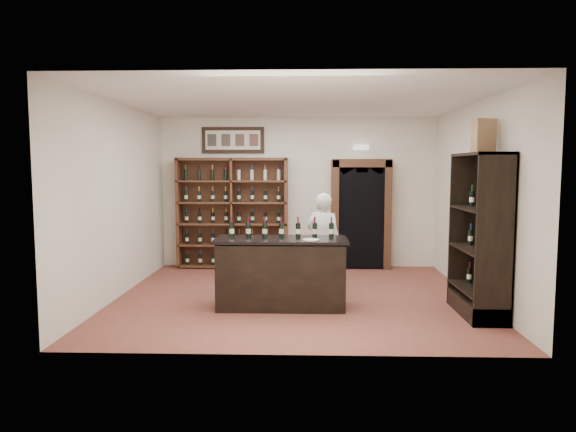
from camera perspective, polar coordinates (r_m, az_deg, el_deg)
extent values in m
plane|color=brown|center=(8.09, 0.87, -8.94)|extent=(5.50, 5.50, 0.00)
plane|color=white|center=(7.90, 0.90, 12.64)|extent=(5.50, 5.50, 0.00)
cube|color=white|center=(10.35, 1.11, 2.61)|extent=(5.50, 0.04, 3.00)
cube|color=white|center=(8.36, -18.32, 1.67)|extent=(0.04, 5.00, 3.00)
cube|color=white|center=(8.28, 20.29, 1.57)|extent=(0.04, 5.00, 3.00)
cube|color=brown|center=(10.44, -6.05, 0.41)|extent=(2.20, 0.02, 2.20)
cube|color=brown|center=(10.47, -12.00, 0.33)|extent=(0.06, 0.38, 2.20)
cube|color=brown|center=(10.17, -0.21, 0.31)|extent=(0.06, 0.38, 2.20)
cube|color=brown|center=(10.27, -6.19, 0.32)|extent=(0.04, 0.38, 2.20)
cube|color=brown|center=(10.41, -6.13, -5.50)|extent=(2.18, 0.38, 0.04)
cube|color=brown|center=(10.34, -6.15, -3.19)|extent=(2.18, 0.38, 0.04)
cube|color=brown|center=(10.29, -6.17, -0.85)|extent=(2.18, 0.38, 0.03)
cube|color=brown|center=(10.25, -6.20, 1.50)|extent=(2.18, 0.38, 0.04)
cube|color=brown|center=(10.23, -6.22, 3.87)|extent=(2.18, 0.38, 0.04)
cube|color=brown|center=(10.23, -6.25, 6.25)|extent=(2.18, 0.38, 0.04)
cube|color=black|center=(10.42, -6.13, 8.38)|extent=(1.25, 0.04, 0.52)
cube|color=black|center=(10.28, 8.08, 0.05)|extent=(0.97, 0.29, 2.05)
cube|color=brown|center=(10.21, 5.22, 0.16)|extent=(0.14, 0.35, 2.15)
cube|color=brown|center=(10.32, 10.93, 0.14)|extent=(0.14, 0.35, 2.15)
cube|color=brown|center=(10.21, 8.17, 5.83)|extent=(1.15, 0.35, 0.16)
cube|color=white|center=(10.32, 8.13, 7.55)|extent=(0.30, 0.10, 0.10)
cube|color=black|center=(7.40, -0.76, -6.56)|extent=(1.80, 0.70, 0.94)
cube|color=black|center=(7.32, -0.76, -2.65)|extent=(1.88, 0.78, 0.04)
cylinder|color=black|center=(7.46, -6.27, -1.56)|extent=(0.07, 0.07, 0.21)
cylinder|color=silver|center=(7.46, -6.27, -1.67)|extent=(0.07, 0.07, 0.07)
cylinder|color=#511224|center=(7.44, -6.28, -0.41)|extent=(0.03, 0.03, 0.09)
cylinder|color=black|center=(7.43, -4.44, -1.57)|extent=(0.07, 0.07, 0.21)
cylinder|color=silver|center=(7.43, -4.43, -1.68)|extent=(0.07, 0.07, 0.07)
cylinder|color=#511224|center=(7.41, -4.44, -0.42)|extent=(0.03, 0.03, 0.09)
cylinder|color=black|center=(7.41, -2.59, -1.58)|extent=(0.07, 0.07, 0.21)
cylinder|color=silver|center=(7.41, -2.59, -1.69)|extent=(0.07, 0.07, 0.07)
cylinder|color=#511224|center=(7.39, -2.59, -0.42)|extent=(0.03, 0.03, 0.09)
cylinder|color=black|center=(7.39, -0.73, -1.59)|extent=(0.07, 0.07, 0.21)
cylinder|color=silver|center=(7.39, -0.73, -1.70)|extent=(0.07, 0.07, 0.07)
cylinder|color=#511224|center=(7.38, -0.73, -0.43)|extent=(0.03, 0.03, 0.09)
cylinder|color=black|center=(7.39, 1.13, -1.59)|extent=(0.07, 0.07, 0.21)
cylinder|color=silver|center=(7.39, 1.13, -1.71)|extent=(0.07, 0.07, 0.07)
cylinder|color=#511224|center=(7.37, 1.13, -0.44)|extent=(0.03, 0.03, 0.09)
cylinder|color=black|center=(7.39, 2.99, -1.60)|extent=(0.07, 0.07, 0.21)
cylinder|color=silver|center=(7.39, 2.99, -1.72)|extent=(0.07, 0.07, 0.07)
cylinder|color=#511224|center=(7.37, 3.00, -0.44)|extent=(0.03, 0.03, 0.09)
cylinder|color=black|center=(7.40, 4.85, -1.60)|extent=(0.07, 0.07, 0.21)
cylinder|color=silver|center=(7.40, 4.85, -1.72)|extent=(0.07, 0.07, 0.07)
cylinder|color=#511224|center=(7.38, 4.86, -0.45)|extent=(0.03, 0.03, 0.09)
cube|color=black|center=(7.46, 22.15, -1.96)|extent=(0.02, 1.20, 2.20)
cube|color=black|center=(6.84, 22.03, -2.59)|extent=(0.48, 0.04, 2.20)
cube|color=black|center=(7.93, 19.14, -1.45)|extent=(0.48, 0.04, 2.20)
cube|color=black|center=(7.33, 20.76, 6.42)|extent=(0.48, 1.20, 0.04)
cube|color=black|center=(7.57, 20.23, -9.36)|extent=(0.48, 1.20, 0.24)
cube|color=black|center=(7.51, 20.29, -7.66)|extent=(0.48, 1.16, 0.03)
cube|color=black|center=(7.41, 20.43, -3.51)|extent=(0.48, 1.16, 0.03)
cube|color=black|center=(7.35, 20.57, 0.73)|extent=(0.48, 1.16, 0.03)
imported|color=silver|center=(8.44, 3.96, -2.82)|extent=(0.68, 0.57, 1.60)
cylinder|color=silver|center=(7.10, 2.57, -2.67)|extent=(0.22, 0.22, 0.02)
cube|color=tan|center=(7.41, 20.92, 8.32)|extent=(0.35, 0.25, 0.45)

